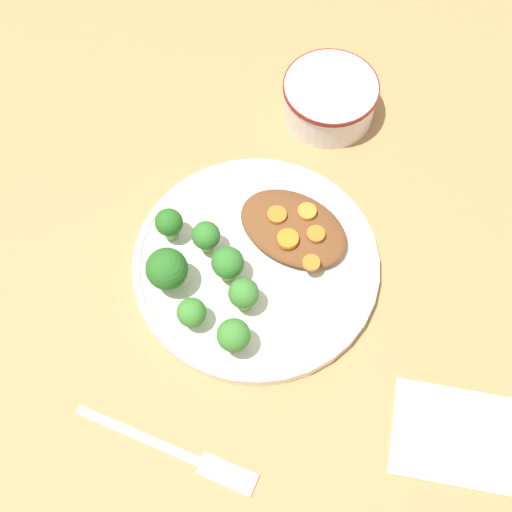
% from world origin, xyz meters
% --- Properties ---
extents(ground_plane, '(4.00, 4.00, 0.00)m').
position_xyz_m(ground_plane, '(0.00, 0.00, 0.00)').
color(ground_plane, tan).
extents(plate, '(0.29, 0.29, 0.02)m').
position_xyz_m(plate, '(0.00, 0.00, 0.01)').
color(plate, white).
rests_on(plate, ground_plane).
extents(dip_bowl, '(0.12, 0.12, 0.05)m').
position_xyz_m(dip_bowl, '(-0.04, 0.24, 0.03)').
color(dip_bowl, silver).
rests_on(dip_bowl, ground_plane).
extents(stew_mound, '(0.14, 0.09, 0.02)m').
position_xyz_m(stew_mound, '(0.02, 0.06, 0.03)').
color(stew_mound, brown).
rests_on(stew_mound, plate).
extents(broccoli_floret_0, '(0.05, 0.05, 0.06)m').
position_xyz_m(broccoli_floret_0, '(-0.07, -0.08, 0.05)').
color(broccoli_floret_0, '#759E51').
rests_on(broccoli_floret_0, plate).
extents(broccoli_floret_1, '(0.03, 0.03, 0.05)m').
position_xyz_m(broccoli_floret_1, '(-0.06, -0.02, 0.05)').
color(broccoli_floret_1, '#7FA85B').
rests_on(broccoli_floret_1, plate).
extents(broccoli_floret_2, '(0.03, 0.03, 0.05)m').
position_xyz_m(broccoli_floret_2, '(0.02, -0.05, 0.05)').
color(broccoli_floret_2, '#759E51').
rests_on(broccoli_floret_2, plate).
extents(broccoli_floret_3, '(0.04, 0.04, 0.05)m').
position_xyz_m(broccoli_floret_3, '(0.04, -0.10, 0.05)').
color(broccoli_floret_3, '#7FA85B').
rests_on(broccoli_floret_3, plate).
extents(broccoli_floret_4, '(0.03, 0.03, 0.04)m').
position_xyz_m(broccoli_floret_4, '(-0.02, -0.10, 0.04)').
color(broccoli_floret_4, '#7FA85B').
rests_on(broccoli_floret_4, plate).
extents(broccoli_floret_5, '(0.03, 0.03, 0.05)m').
position_xyz_m(broccoli_floret_5, '(-0.10, -0.02, 0.04)').
color(broccoli_floret_5, '#759E51').
rests_on(broccoli_floret_5, plate).
extents(broccoli_floret_6, '(0.04, 0.04, 0.05)m').
position_xyz_m(broccoli_floret_6, '(-0.02, -0.03, 0.05)').
color(broccoli_floret_6, '#7FA85B').
rests_on(broccoli_floret_6, plate).
extents(carrot_slice_0, '(0.02, 0.02, 0.01)m').
position_xyz_m(carrot_slice_0, '(0.02, 0.08, 0.04)').
color(carrot_slice_0, orange).
rests_on(carrot_slice_0, stew_mound).
extents(carrot_slice_1, '(0.03, 0.03, 0.01)m').
position_xyz_m(carrot_slice_1, '(0.02, 0.03, 0.04)').
color(carrot_slice_1, orange).
rests_on(carrot_slice_1, stew_mound).
extents(carrot_slice_2, '(0.02, 0.02, 0.00)m').
position_xyz_m(carrot_slice_2, '(0.05, 0.06, 0.04)').
color(carrot_slice_2, orange).
rests_on(carrot_slice_2, stew_mound).
extents(carrot_slice_3, '(0.02, 0.02, 0.01)m').
position_xyz_m(carrot_slice_3, '(-0.01, 0.05, 0.04)').
color(carrot_slice_3, orange).
rests_on(carrot_slice_3, stew_mound).
extents(carrot_slice_4, '(0.02, 0.02, 0.00)m').
position_xyz_m(carrot_slice_4, '(0.06, 0.02, 0.04)').
color(carrot_slice_4, orange).
rests_on(carrot_slice_4, stew_mound).
extents(fork, '(0.21, 0.05, 0.01)m').
position_xyz_m(fork, '(0.05, -0.23, 0.00)').
color(fork, silver).
rests_on(fork, ground_plane).
extents(napkin, '(0.19, 0.16, 0.01)m').
position_xyz_m(napkin, '(0.30, -0.05, 0.00)').
color(napkin, beige).
rests_on(napkin, ground_plane).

